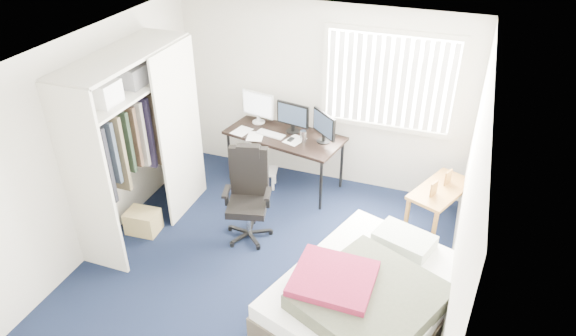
# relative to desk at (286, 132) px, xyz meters

# --- Properties ---
(ground) EXTENTS (4.20, 4.20, 0.00)m
(ground) POSITION_rel_desk_xyz_m (0.37, -1.75, -0.80)
(ground) COLOR black
(ground) RESTS_ON ground
(room_shell) EXTENTS (4.20, 4.20, 4.20)m
(room_shell) POSITION_rel_desk_xyz_m (0.37, -1.75, 0.71)
(room_shell) COLOR silver
(room_shell) RESTS_ON ground
(window_assembly) EXTENTS (1.72, 0.09, 1.32)m
(window_assembly) POSITION_rel_desk_xyz_m (1.27, 0.29, 0.80)
(window_assembly) COLOR white
(window_assembly) RESTS_ON ground
(closet) EXTENTS (0.64, 1.84, 2.22)m
(closet) POSITION_rel_desk_xyz_m (-1.30, -1.49, 0.55)
(closet) COLOR beige
(closet) RESTS_ON ground
(desk) EXTENTS (1.69, 1.02, 1.24)m
(desk) POSITION_rel_desk_xyz_m (0.00, 0.00, 0.00)
(desk) COLOR black
(desk) RESTS_ON ground
(office_chair) EXTENTS (0.66, 0.66, 1.16)m
(office_chair) POSITION_rel_desk_xyz_m (-0.02, -1.24, -0.36)
(office_chair) COLOR black
(office_chair) RESTS_ON ground
(footstool) EXTENTS (0.38, 0.33, 0.27)m
(footstool) POSITION_rel_desk_xyz_m (-0.24, -0.20, -0.60)
(footstool) COLOR white
(footstool) RESTS_ON ground
(nightstand) EXTENTS (0.77, 1.00, 0.79)m
(nightstand) POSITION_rel_desk_xyz_m (2.12, -0.39, -0.26)
(nightstand) COLOR brown
(nightstand) RESTS_ON ground
(bed) EXTENTS (2.04, 2.36, 0.66)m
(bed) POSITION_rel_desk_xyz_m (1.62, -2.08, -0.52)
(bed) COLOR #453C31
(bed) RESTS_ON ground
(pine_box) EXTENTS (0.41, 0.32, 0.29)m
(pine_box) POSITION_rel_desk_xyz_m (-1.28, -1.66, -0.66)
(pine_box) COLOR #A28D51
(pine_box) RESTS_ON ground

